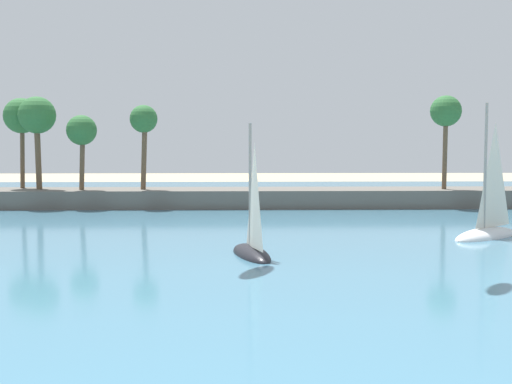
# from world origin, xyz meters

# --- Properties ---
(sea) EXTENTS (220.00, 91.34, 0.06)m
(sea) POSITION_xyz_m (0.00, 55.65, 0.03)
(sea) COLOR teal
(sea) RESTS_ON ground
(palm_headland) EXTENTS (80.01, 6.43, 10.83)m
(palm_headland) POSITION_xyz_m (-0.65, 61.27, 2.30)
(palm_headland) COLOR #605B54
(palm_headland) RESTS_ON ground
(sailboat_mid_bay) EXTENTS (6.40, 5.58, 9.52)m
(sailboat_mid_bay) POSITION_xyz_m (17.34, 40.42, 0.92)
(sailboat_mid_bay) COLOR white
(sailboat_mid_bay) RESTS_ON sea
(sailboat_toward_headland) EXTENTS (2.90, 5.69, 7.91)m
(sailboat_toward_headland) POSITION_xyz_m (1.54, 33.71, 0.77)
(sailboat_toward_headland) COLOR black
(sailboat_toward_headland) RESTS_ON sea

